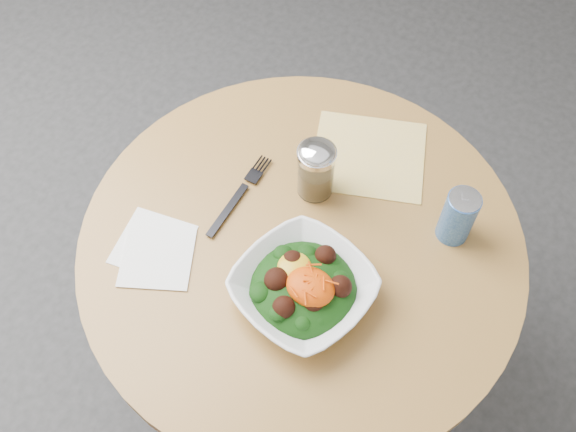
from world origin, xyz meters
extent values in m
plane|color=#2B2B2D|center=(0.00, 0.00, 0.00)|extent=(6.00, 6.00, 0.00)
cylinder|color=black|center=(0.00, 0.00, 0.01)|extent=(0.52, 0.52, 0.03)
cylinder|color=black|center=(0.00, 0.00, 0.35)|extent=(0.10, 0.10, 0.71)
cylinder|color=#B48041|center=(0.00, 0.00, 0.73)|extent=(0.90, 0.90, 0.04)
cube|color=#DFA00B|center=(0.03, 0.26, 0.75)|extent=(0.30, 0.29, 0.00)
cube|color=white|center=(-0.25, -0.16, 0.75)|extent=(0.16, 0.16, 0.00)
cube|color=white|center=(-0.23, -0.18, 0.75)|extent=(0.18, 0.18, 0.00)
imported|color=white|center=(0.06, -0.11, 0.78)|extent=(0.30, 0.30, 0.06)
ellipsoid|color=black|center=(0.06, -0.11, 0.78)|extent=(0.20, 0.20, 0.07)
ellipsoid|color=gold|center=(0.03, -0.09, 0.81)|extent=(0.06, 0.06, 0.02)
ellipsoid|color=#E55B05|center=(0.08, -0.11, 0.82)|extent=(0.09, 0.08, 0.04)
cube|color=black|center=(-0.16, -0.02, 0.76)|extent=(0.02, 0.14, 0.00)
cube|color=black|center=(-0.16, 0.10, 0.76)|extent=(0.03, 0.08, 0.00)
cylinder|color=silver|center=(-0.03, 0.12, 0.81)|extent=(0.07, 0.07, 0.11)
cylinder|color=#A27D4B|center=(-0.03, 0.12, 0.78)|extent=(0.06, 0.06, 0.06)
cylinder|color=silver|center=(-0.03, 0.12, 0.87)|extent=(0.08, 0.08, 0.01)
ellipsoid|color=silver|center=(-0.03, 0.12, 0.88)|extent=(0.07, 0.07, 0.03)
cylinder|color=navy|center=(0.26, 0.16, 0.81)|extent=(0.07, 0.07, 0.12)
cylinder|color=silver|center=(0.26, 0.16, 0.87)|extent=(0.06, 0.06, 0.00)
cube|color=silver|center=(0.25, 0.17, 0.88)|extent=(0.02, 0.02, 0.00)
camera|label=1|loc=(0.29, -0.58, 1.87)|focal=40.00mm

